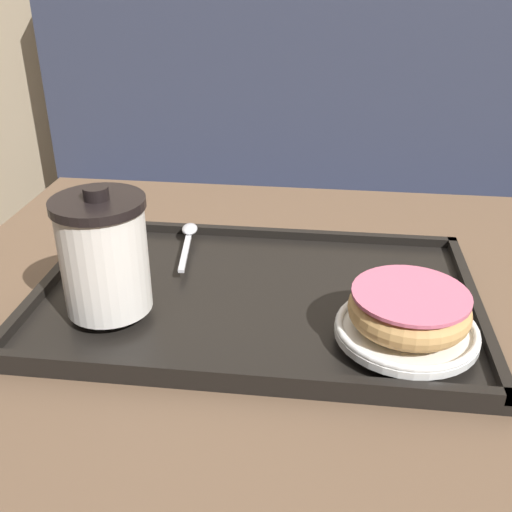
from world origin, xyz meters
The scene contains 7 objects.
booth_bench centered at (0.17, 0.87, 0.32)m, with size 1.74×0.44×1.00m.
cafe_table centered at (0.00, 0.00, 0.53)m, with size 0.83×0.82×0.71m.
serving_tray centered at (0.01, 0.01, 0.72)m, with size 0.52×0.34×0.02m.
coffee_cup_front centered at (-0.15, -0.06, 0.80)m, with size 0.10×0.10×0.14m.
plate_with_chocolate_donut centered at (0.18, -0.07, 0.74)m, with size 0.15×0.15×0.01m.
donut_chocolate_glazed centered at (0.18, -0.07, 0.77)m, with size 0.12×0.12×0.04m.
spoon centered at (-0.10, 0.13, 0.74)m, with size 0.03×0.14×0.01m.
Camera 1 is at (0.09, -0.61, 1.10)m, focal length 42.00 mm.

